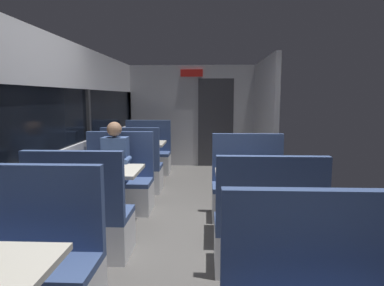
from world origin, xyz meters
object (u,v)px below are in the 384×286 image
bench_mid_window_facing_end (82,225)px  dining_table_rear_aisle (256,183)px  dining_table_far_window (141,148)px  bench_far_window_facing_end (133,172)px  seated_passenger (116,174)px  bench_rear_aisle_facing_end (267,236)px  coffee_cup_secondary (248,167)px  bench_rear_aisle_facing_entry (248,193)px  dining_table_mid_window (102,178)px  bench_mid_window_facing_entry (118,187)px  bench_far_window_facing_entry (147,158)px  bench_near_window_facing_entry (32,275)px

bench_mid_window_facing_end → dining_table_rear_aisle: bench_mid_window_facing_end is taller
dining_table_far_window → bench_far_window_facing_end: bearing=-90.0°
dining_table_far_window → bench_far_window_facing_end: (0.00, -0.70, -0.31)m
bench_far_window_facing_end → dining_table_rear_aisle: size_ratio=1.22×
bench_mid_window_facing_end → seated_passenger: bearing=90.0°
bench_rear_aisle_facing_end → coffee_cup_secondary: bench_rear_aisle_facing_end is taller
bench_rear_aisle_facing_entry → seated_passenger: bearing=175.9°
dining_table_mid_window → bench_far_window_facing_end: bearing=90.0°
bench_mid_window_facing_end → coffee_cup_secondary: size_ratio=12.22×
dining_table_mid_window → bench_rear_aisle_facing_entry: bearing=15.6°
bench_rear_aisle_facing_end → bench_rear_aisle_facing_entry: 1.40m
bench_mid_window_facing_entry → dining_table_far_window: 1.70m
bench_far_window_facing_entry → seated_passenger: (0.00, -2.44, 0.21)m
bench_rear_aisle_facing_end → coffee_cup_secondary: size_ratio=12.22×
dining_table_mid_window → bench_mid_window_facing_end: (0.00, -0.70, -0.31)m
bench_mid_window_facing_entry → dining_table_rear_aisle: 2.03m
dining_table_mid_window → bench_mid_window_facing_entry: bench_mid_window_facing_entry is taller
bench_far_window_facing_end → dining_table_rear_aisle: 2.61m
dining_table_rear_aisle → bench_far_window_facing_end: bearing=133.8°
bench_far_window_facing_entry → bench_rear_aisle_facing_entry: bearing=-55.1°
bench_near_window_facing_entry → bench_far_window_facing_entry: same height
bench_near_window_facing_entry → bench_mid_window_facing_entry: same height
bench_mid_window_facing_entry → bench_rear_aisle_facing_end: size_ratio=1.00×
bench_mid_window_facing_end → dining_table_rear_aisle: (1.79, 0.50, 0.31)m
dining_table_rear_aisle → bench_rear_aisle_facing_entry: size_ratio=0.82×
seated_passenger → dining_table_far_window: bearing=90.0°
bench_mid_window_facing_end → bench_far_window_facing_entry: bearing=90.0°
bench_mid_window_facing_entry → dining_table_far_window: bench_mid_window_facing_entry is taller
dining_table_far_window → bench_far_window_facing_entry: size_ratio=0.82×
dining_table_mid_window → bench_mid_window_facing_end: 0.77m
coffee_cup_secondary → seated_passenger: bearing=158.8°
dining_table_far_window → seated_passenger: seated_passenger is taller
dining_table_rear_aisle → seated_passenger: seated_passenger is taller
bench_mid_window_facing_entry → bench_rear_aisle_facing_entry: size_ratio=1.00×
bench_near_window_facing_entry → dining_table_mid_window: bearing=90.0°
coffee_cup_secondary → bench_rear_aisle_facing_end: bearing=-84.6°
bench_mid_window_facing_end → bench_far_window_facing_end: bearing=90.0°
dining_table_far_window → dining_table_rear_aisle: (1.79, -2.57, 0.00)m
bench_near_window_facing_entry → bench_rear_aisle_facing_entry: (1.79, 2.17, 0.00)m
bench_near_window_facing_entry → bench_mid_window_facing_entry: size_ratio=1.00×
bench_far_window_facing_entry → bench_rear_aisle_facing_entry: same height
dining_table_far_window → dining_table_rear_aisle: size_ratio=1.00×
bench_mid_window_facing_entry → seated_passenger: 0.22m
bench_near_window_facing_entry → dining_table_far_window: bearing=90.0°
bench_far_window_facing_entry → coffee_cup_secondary: size_ratio=12.22×
bench_mid_window_facing_entry → dining_table_mid_window: bearing=-90.0°
bench_near_window_facing_entry → coffee_cup_secondary: 2.41m
bench_far_window_facing_entry → bench_mid_window_facing_end: bearing=-90.0°
bench_far_window_facing_end → dining_table_rear_aisle: (1.79, -1.87, 0.31)m
dining_table_far_window → coffee_cup_secondary: 2.95m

